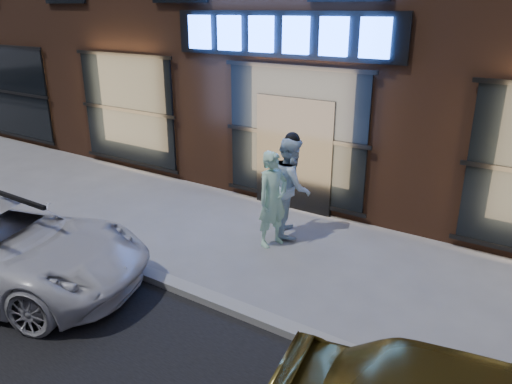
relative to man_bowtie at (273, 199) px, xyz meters
The scene contains 4 objects.
ground 2.41m from the man_bowtie, 104.91° to the right, with size 90.00×90.00×0.00m, color slate.
curb 2.39m from the man_bowtie, 104.91° to the right, with size 60.00×0.25×0.12m, color gray.
man_bowtie is the anchor object (origin of this frame).
man_cap 0.62m from the man_bowtie, 88.21° to the left, with size 0.92×0.72×1.90m, color silver.
Camera 1 is at (4.95, -4.91, 4.10)m, focal length 35.00 mm.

